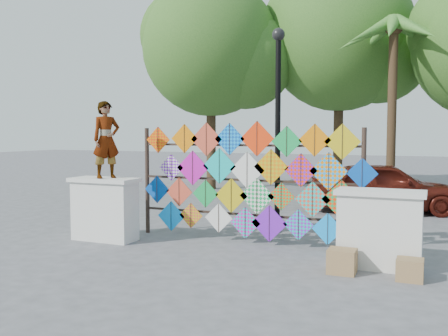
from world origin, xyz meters
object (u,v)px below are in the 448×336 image
at_px(sedan, 384,187).
at_px(lamppost, 278,110).
at_px(vendor_woman, 106,140).
at_px(kite_rack, 250,182).

bearing_deg(sedan, lamppost, 139.77).
bearing_deg(lamppost, vendor_woman, -143.12).
xyz_separation_m(kite_rack, lamppost, (0.17, 1.27, 1.46)).
bearing_deg(kite_rack, vendor_woman, -161.47).
bearing_deg(vendor_woman, sedan, -7.78).
relative_size(sedan, lamppost, 0.92).
xyz_separation_m(vendor_woman, sedan, (4.85, 6.02, -1.36)).
distance_m(kite_rack, vendor_woman, 3.03).
height_order(kite_rack, lamppost, lamppost).
height_order(sedan, lamppost, lamppost).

